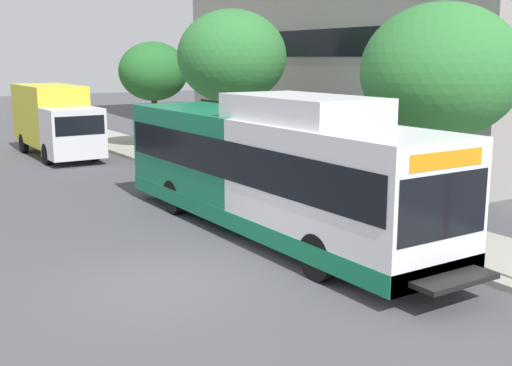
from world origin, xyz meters
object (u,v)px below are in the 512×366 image
at_px(street_tree_near_stop, 440,72).
at_px(box_truck_background, 55,119).
at_px(street_tree_mid_block, 232,57).
at_px(transit_bus, 269,169).
at_px(street_tree_far_block, 153,72).

xyz_separation_m(street_tree_near_stop, box_truck_background, (-4.95, 18.16, -2.42)).
relative_size(street_tree_near_stop, box_truck_background, 0.83).
bearing_deg(street_tree_mid_block, transit_bus, -114.75).
distance_m(street_tree_mid_block, street_tree_far_block, 7.44).
bearing_deg(transit_bus, box_truck_background, 93.17).
bearing_deg(street_tree_mid_block, street_tree_near_stop, -88.07).
relative_size(transit_bus, street_tree_mid_block, 1.98).
bearing_deg(box_truck_background, transit_bus, -86.83).
bearing_deg(street_tree_far_block, transit_bus, -103.48).
distance_m(transit_bus, street_tree_near_stop, 5.11).
relative_size(transit_bus, box_truck_background, 1.75).
distance_m(street_tree_mid_block, box_truck_background, 9.80).
height_order(street_tree_far_block, box_truck_background, street_tree_far_block).
distance_m(street_tree_far_block, box_truck_background, 5.12).
xyz_separation_m(transit_bus, street_tree_near_stop, (4.05, -1.92, 2.45)).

